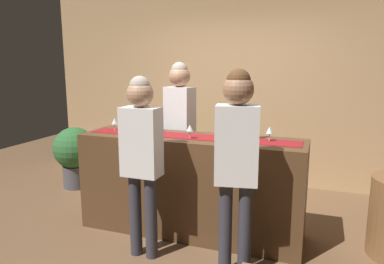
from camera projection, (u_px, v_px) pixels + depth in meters
The scene contains 14 objects.
ground_plane at pixel (190, 231), 3.83m from camera, with size 10.00×10.00×0.00m, color brown.
back_wall at pixel (235, 84), 5.31m from camera, with size 6.00×0.12×2.90m, color tan.
bar_counter at pixel (190, 185), 3.73m from camera, with size 2.30×0.60×1.03m, color #543821.
counter_runner_cloth at pixel (190, 136), 3.63m from camera, with size 2.19×0.28×0.01m, color maroon.
wine_bottle_clear at pixel (226, 128), 3.48m from camera, with size 0.07×0.07×0.30m.
wine_bottle_amber at pixel (148, 124), 3.73m from camera, with size 0.07×0.07×0.30m.
wine_bottle_green at pixel (254, 128), 3.50m from camera, with size 0.07×0.07×0.30m.
wine_glass_near_customer at pixel (190, 128), 3.51m from camera, with size 0.07×0.07×0.14m.
wine_glass_mid_counter at pixel (115, 122), 3.92m from camera, with size 0.07×0.07×0.14m.
wine_glass_far_end at pixel (270, 131), 3.39m from camera, with size 0.07×0.07×0.14m.
bartender at pixel (180, 119), 4.27m from camera, with size 0.38×0.28×1.77m.
customer_sipping at pixel (237, 152), 2.85m from camera, with size 0.37×0.26×1.72m.
customer_browsing at pixel (141, 149), 3.16m from camera, with size 0.34×0.23×1.65m.
potted_plant_tall at pixel (75, 153), 5.12m from camera, with size 0.60×0.60×0.87m.
Camera 1 is at (1.23, -3.34, 1.75)m, focal length 33.62 mm.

